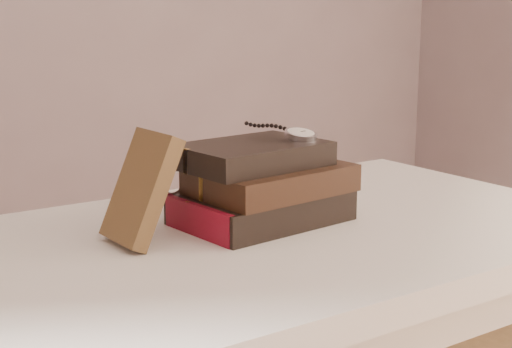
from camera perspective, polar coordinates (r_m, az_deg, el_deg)
table at (r=1.13m, az=1.41°, el=-8.57°), size 1.00×0.60×0.75m
book_stack at (r=1.12m, az=0.48°, el=-0.86°), size 0.26×0.19×0.12m
journal at (r=1.03m, az=-8.69°, el=-1.09°), size 0.09×0.10×0.15m
pocket_watch at (r=1.15m, az=3.16°, el=3.08°), size 0.06×0.15×0.02m
eyeglasses at (r=1.13m, az=-5.56°, el=-0.17°), size 0.11×0.13×0.05m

